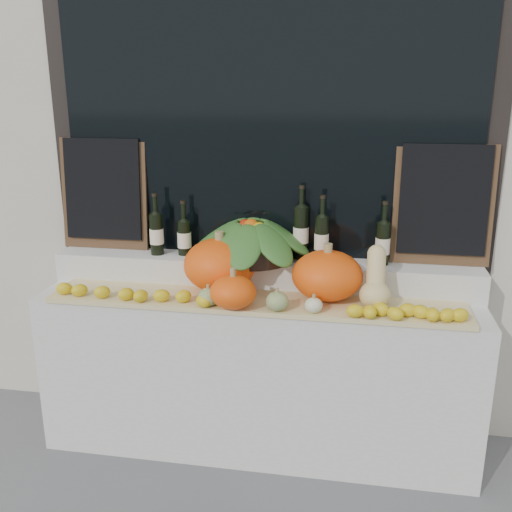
% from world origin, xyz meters
% --- Properties ---
extents(storefront_facade, '(7.00, 0.94, 4.50)m').
position_xyz_m(storefront_facade, '(0.00, 2.25, 2.25)').
color(storefront_facade, beige).
rests_on(storefront_facade, ground).
extents(display_sill, '(2.30, 0.55, 0.88)m').
position_xyz_m(display_sill, '(0.00, 1.52, 0.44)').
color(display_sill, silver).
rests_on(display_sill, ground).
extents(rear_tier, '(2.30, 0.25, 0.16)m').
position_xyz_m(rear_tier, '(0.00, 1.68, 0.96)').
color(rear_tier, silver).
rests_on(rear_tier, display_sill).
extents(straw_bedding, '(2.10, 0.32, 0.02)m').
position_xyz_m(straw_bedding, '(0.00, 1.40, 0.89)').
color(straw_bedding, tan).
rests_on(straw_bedding, display_sill).
extents(pumpkin_left, '(0.50, 0.50, 0.28)m').
position_xyz_m(pumpkin_left, '(-0.20, 1.51, 1.04)').
color(pumpkin_left, '#FF570D').
rests_on(pumpkin_left, straw_bedding).
extents(pumpkin_right, '(0.41, 0.41, 0.25)m').
position_xyz_m(pumpkin_right, '(0.36, 1.48, 1.03)').
color(pumpkin_right, '#FF570D').
rests_on(pumpkin_right, straw_bedding).
extents(pumpkin_center, '(0.26, 0.26, 0.16)m').
position_xyz_m(pumpkin_center, '(-0.08, 1.28, 0.99)').
color(pumpkin_center, '#FF570D').
rests_on(pumpkin_center, straw_bedding).
extents(butternut_squash, '(0.15, 0.21, 0.29)m').
position_xyz_m(butternut_squash, '(0.59, 1.41, 1.03)').
color(butternut_squash, '#DCC481').
rests_on(butternut_squash, straw_bedding).
extents(decorative_gourds, '(0.61, 0.13, 0.16)m').
position_xyz_m(decorative_gourds, '(-0.01, 1.28, 0.96)').
color(decorative_gourds, '#38651E').
rests_on(decorative_gourds, straw_bedding).
extents(lemon_heap, '(2.20, 0.16, 0.06)m').
position_xyz_m(lemon_heap, '(0.00, 1.29, 0.94)').
color(lemon_heap, gold).
rests_on(lemon_heap, straw_bedding).
extents(produce_bowl, '(0.69, 0.69, 0.23)m').
position_xyz_m(produce_bowl, '(-0.06, 1.66, 1.15)').
color(produce_bowl, black).
rests_on(produce_bowl, rear_tier).
extents(wine_bottle_far_left, '(0.08, 0.08, 0.34)m').
position_xyz_m(wine_bottle_far_left, '(-0.59, 1.66, 1.16)').
color(wine_bottle_far_left, black).
rests_on(wine_bottle_far_left, rear_tier).
extents(wine_bottle_near_left, '(0.08, 0.08, 0.30)m').
position_xyz_m(wine_bottle_near_left, '(-0.44, 1.68, 1.14)').
color(wine_bottle_near_left, black).
rests_on(wine_bottle_near_left, rear_tier).
extents(wine_bottle_tall, '(0.08, 0.08, 0.40)m').
position_xyz_m(wine_bottle_tall, '(0.20, 1.71, 1.19)').
color(wine_bottle_tall, black).
rests_on(wine_bottle_tall, rear_tier).
extents(wine_bottle_near_right, '(0.08, 0.08, 0.36)m').
position_xyz_m(wine_bottle_near_right, '(0.31, 1.67, 1.17)').
color(wine_bottle_near_right, black).
rests_on(wine_bottle_near_right, rear_tier).
extents(wine_bottle_far_right, '(0.08, 0.08, 0.33)m').
position_xyz_m(wine_bottle_far_right, '(0.63, 1.68, 1.16)').
color(wine_bottle_far_right, black).
rests_on(wine_bottle_far_right, rear_tier).
extents(chalkboard_left, '(0.50, 0.08, 0.62)m').
position_xyz_m(chalkboard_left, '(-0.92, 1.74, 1.36)').
color(chalkboard_left, '#4C331E').
rests_on(chalkboard_left, rear_tier).
extents(chalkboard_right, '(0.50, 0.08, 0.62)m').
position_xyz_m(chalkboard_right, '(0.92, 1.74, 1.36)').
color(chalkboard_right, '#4C331E').
rests_on(chalkboard_right, rear_tier).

